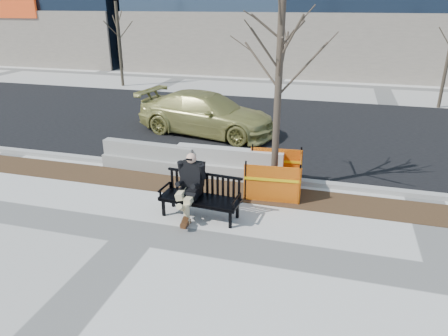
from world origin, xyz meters
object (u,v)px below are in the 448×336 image
Objects in this scene: tree_fence at (273,191)px; jersey_barrier_left at (150,169)px; bench at (200,216)px; seated_man at (191,214)px; sedan at (207,133)px; jersey_barrier_right at (229,177)px.

tree_fence is 3.84m from jersey_barrier_left.
tree_fence is (1.40, 1.83, 0.00)m from bench.
seated_man is 0.28× the size of sedan.
sedan reaches higher than jersey_barrier_right.
sedan is 1.85× the size of jersey_barrier_left.
seated_man reaches higher than bench.
bench is 0.62× the size of jersey_barrier_right.
sedan is 4.28m from jersey_barrier_right.
bench is 3.38m from jersey_barrier_left.
bench reaches higher than jersey_barrier_right.
jersey_barrier_right is (0.30, 2.36, 0.00)m from seated_man.
jersey_barrier_right is at bearing 3.85° from jersey_barrier_left.
seated_man is at bearing -133.26° from tree_fence.
bench is at bearing -127.42° from tree_fence.
bench is 2.43m from jersey_barrier_right.
bench is at bearing -153.61° from sedan.
tree_fence reaches higher than jersey_barrier_right.
tree_fence reaches higher than seated_man.
jersey_barrier_left is at bearing -179.74° from jersey_barrier_right.
jersey_barrier_left is (-0.55, -3.89, 0.00)m from sedan.
sedan reaches higher than jersey_barrier_left.
bench is 6.54m from sedan.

